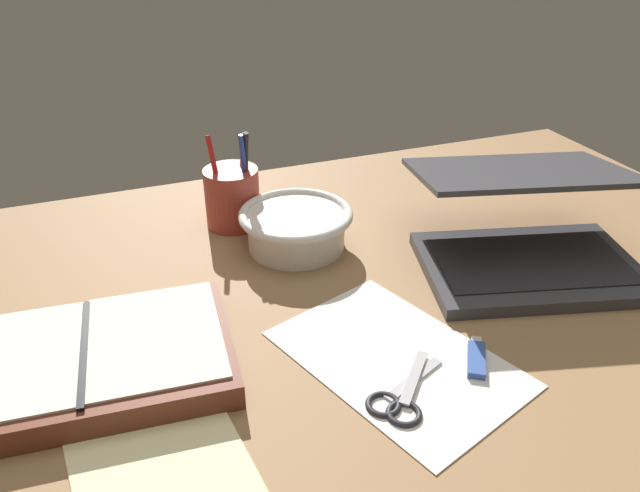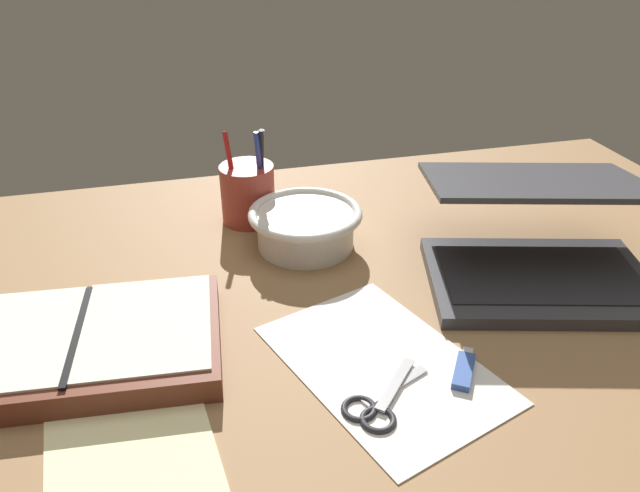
# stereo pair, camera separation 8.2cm
# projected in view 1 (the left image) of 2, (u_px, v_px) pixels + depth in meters

# --- Properties ---
(desk_top) EXTENTS (1.40, 1.00, 0.02)m
(desk_top) POSITION_uv_depth(u_px,v_px,m) (360.00, 317.00, 0.82)
(desk_top) COLOR #936D47
(desk_top) RESTS_ON ground
(laptop) EXTENTS (0.37, 0.36, 0.14)m
(laptop) POSITION_uv_depth(u_px,v_px,m) (526.00, 233.00, 0.90)
(laptop) COLOR #38383D
(laptop) RESTS_ON desk_top
(bowl) EXTENTS (0.17, 0.17, 0.06)m
(bowl) POSITION_uv_depth(u_px,v_px,m) (296.00, 227.00, 0.95)
(bowl) COLOR silver
(bowl) RESTS_ON desk_top
(pen_cup) EXTENTS (0.09, 0.09, 0.16)m
(pen_cup) POSITION_uv_depth(u_px,v_px,m) (233.00, 196.00, 1.00)
(pen_cup) COLOR #9E382D
(pen_cup) RESTS_ON desk_top
(planner) EXTENTS (0.34, 0.24, 0.04)m
(planner) POSITION_uv_depth(u_px,v_px,m) (86.00, 360.00, 0.71)
(planner) COLOR brown
(planner) RESTS_ON desk_top
(scissors) EXTENTS (0.12, 0.10, 0.01)m
(scissors) POSITION_uv_depth(u_px,v_px,m) (399.00, 401.00, 0.67)
(scissors) COLOR #B7B7BC
(scissors) RESTS_ON desk_top
(paper_sheet_front) EXTENTS (0.27, 0.33, 0.00)m
(paper_sheet_front) POSITION_uv_depth(u_px,v_px,m) (394.00, 359.00, 0.73)
(paper_sheet_front) COLOR white
(paper_sheet_front) RESTS_ON desk_top
(paper_sheet_beside_planner) EXTENTS (0.19, 0.28, 0.00)m
(paper_sheet_beside_planner) POSITION_uv_depth(u_px,v_px,m) (162.00, 470.00, 0.59)
(paper_sheet_beside_planner) COLOR #F4EFB2
(paper_sheet_beside_planner) RESTS_ON desk_top
(usb_drive) EXTENTS (0.05, 0.07, 0.01)m
(usb_drive) POSITION_uv_depth(u_px,v_px,m) (476.00, 359.00, 0.73)
(usb_drive) COLOR #33519E
(usb_drive) RESTS_ON desk_top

